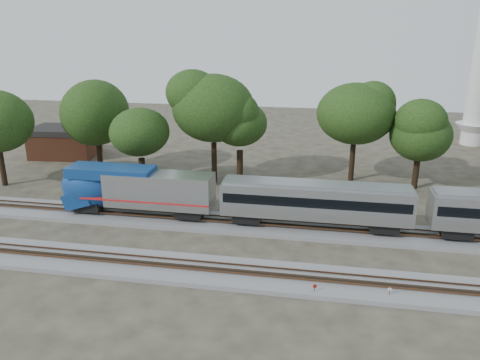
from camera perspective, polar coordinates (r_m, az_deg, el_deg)
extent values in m
plane|color=#383328|center=(42.84, 0.65, -8.98)|extent=(160.00, 160.00, 0.00)
cube|color=slate|center=(48.10, 1.85, -5.53)|extent=(160.00, 5.00, 0.40)
cube|color=brown|center=(47.27, 1.72, -5.37)|extent=(160.00, 0.08, 0.15)
cube|color=brown|center=(48.57, 1.98, -4.70)|extent=(160.00, 0.08, 0.15)
cube|color=slate|center=(39.28, -0.34, -11.36)|extent=(160.00, 5.00, 0.40)
cube|color=brown|center=(38.45, -0.55, -11.29)|extent=(160.00, 0.08, 0.15)
cube|color=brown|center=(39.68, -0.15, -10.28)|extent=(160.00, 0.08, 0.15)
cube|color=#AFB1B6|center=(49.26, -9.80, -1.15)|extent=(11.28, 3.19, 3.51)
ellipsoid|color=navy|center=(52.59, -18.11, -0.86)|extent=(5.75, 3.32, 4.90)
cube|color=navy|center=(50.73, -15.45, 0.98)|extent=(9.05, 3.13, 1.06)
cube|color=black|center=(52.02, -17.71, 0.21)|extent=(0.48, 2.45, 1.39)
cube|color=#B41B1C|center=(50.00, -11.12, -2.04)|extent=(13.84, 3.23, 0.19)
cube|color=black|center=(53.16, -17.75, -2.88)|extent=(2.77, 2.34, 0.96)
cube|color=black|center=(49.07, -6.08, -3.85)|extent=(2.77, 2.34, 0.96)
cube|color=#AFB1B6|center=(46.52, 9.15, -2.51)|extent=(18.52, 3.19, 3.19)
cube|color=black|center=(46.40, 9.17, -2.14)|extent=(17.88, 3.24, 0.96)
cube|color=gray|center=(45.96, 9.25, -0.59)|extent=(18.10, 2.55, 0.37)
cube|color=black|center=(47.81, 0.95, -4.36)|extent=(2.77, 2.34, 0.96)
cube|color=black|center=(47.71, 17.12, -5.27)|extent=(2.77, 2.34, 0.96)
cube|color=black|center=(49.02, 24.76, -5.56)|extent=(2.77, 2.34, 0.96)
cylinder|color=#512D19|center=(37.03, 9.08, -13.19)|extent=(0.06, 0.06, 0.89)
cylinder|color=#B20C0F|center=(36.82, 9.11, -12.66)|extent=(0.31, 0.13, 0.32)
cylinder|color=#512D19|center=(37.92, 17.72, -13.09)|extent=(0.06, 0.06, 0.87)
cylinder|color=silver|center=(37.73, 17.78, -12.59)|extent=(0.31, 0.10, 0.31)
cube|color=#512D19|center=(37.78, 8.69, -13.00)|extent=(0.56, 0.42, 0.30)
cone|color=silver|center=(90.37, 26.44, 5.05)|extent=(5.85, 5.85, 3.66)
cube|color=brown|center=(78.47, -20.53, 4.09)|extent=(9.98, 7.41, 3.77)
cube|color=black|center=(77.98, -20.72, 5.73)|extent=(10.19, 7.62, 0.85)
cylinder|color=black|center=(67.10, -26.97, 1.27)|extent=(0.70, 0.70, 4.50)
cylinder|color=black|center=(67.49, -16.72, 2.65)|extent=(0.70, 0.70, 4.59)
ellipsoid|color=black|center=(66.16, -17.22, 7.84)|extent=(8.65, 8.65, 7.35)
cylinder|color=black|center=(59.98, -11.79, 0.79)|extent=(0.70, 0.70, 3.92)
ellipsoid|color=black|center=(58.63, -12.13, 5.76)|extent=(7.40, 7.40, 6.29)
cylinder|color=black|center=(61.09, -3.16, 2.13)|extent=(0.70, 0.70, 5.25)
ellipsoid|color=black|center=(59.50, -3.28, 8.73)|extent=(9.90, 9.90, 8.41)
cylinder|color=black|center=(61.49, -0.02, 1.74)|extent=(0.70, 0.70, 4.17)
ellipsoid|color=black|center=(60.12, -0.02, 6.91)|extent=(7.86, 7.86, 6.68)
cylinder|color=black|center=(63.42, 13.48, 2.05)|extent=(0.70, 0.70, 4.83)
ellipsoid|color=black|center=(61.96, 13.92, 7.87)|extent=(9.10, 9.10, 7.74)
cylinder|color=black|center=(62.81, 20.62, 0.68)|extent=(0.70, 0.70, 3.73)
ellipsoid|color=black|center=(61.56, 21.14, 5.17)|extent=(7.03, 7.03, 5.98)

